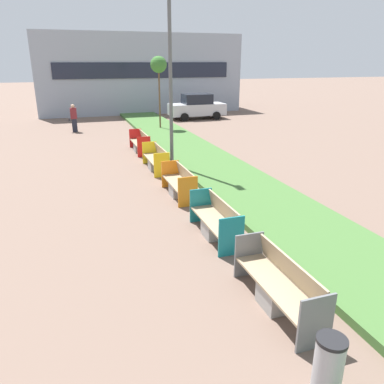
{
  "coord_description": "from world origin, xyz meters",
  "views": [
    {
      "loc": [
        -2.34,
        3.15,
        4.21
      ],
      "look_at": [
        0.9,
        12.88,
        0.6
      ],
      "focal_mm": 35.0,
      "sensor_mm": 36.0,
      "label": 1
    }
  ],
  "objects": [
    {
      "name": "bench_orange_frame",
      "position": [
        0.94,
        14.29,
        0.37
      ],
      "size": [
        0.65,
        2.05,
        0.94
      ],
      "color": "#9E9B96",
      "rests_on": "ground"
    },
    {
      "name": "bench_yellow_frame",
      "position": [
        0.94,
        17.6,
        0.37
      ],
      "size": [
        0.65,
        2.21,
        0.94
      ],
      "color": "#9E9B96",
      "rests_on": "ground"
    },
    {
      "name": "bench_teal_frame",
      "position": [
        0.94,
        11.1,
        0.37
      ],
      "size": [
        0.65,
        2.09,
        0.94
      ],
      "color": "#9E9B96",
      "rests_on": "ground"
    },
    {
      "name": "planter_grass_strip",
      "position": [
        3.2,
        12.0,
        0.09
      ],
      "size": [
        2.8,
        120.0,
        0.18
      ],
      "color": "#426B33",
      "rests_on": "ground"
    },
    {
      "name": "bench_grey_frame",
      "position": [
        0.94,
        8.09,
        0.37
      ],
      "size": [
        0.65,
        2.28,
        0.94
      ],
      "color": "#9E9B96",
      "rests_on": "ground"
    },
    {
      "name": "building_backdrop",
      "position": [
        4.0,
        37.66,
        3.17
      ],
      "size": [
        16.76,
        7.23,
        6.34
      ],
      "color": "#939EAD",
      "rests_on": "ground"
    },
    {
      "name": "bench_red_frame",
      "position": [
        0.94,
        20.96,
        0.37
      ],
      "size": [
        0.65,
        2.21,
        0.94
      ],
      "color": "#9E9B96",
      "rests_on": "ground"
    },
    {
      "name": "street_lamp_post",
      "position": [
        1.55,
        17.42,
        4.39
      ],
      "size": [
        0.24,
        0.44,
        8.01
      ],
      "color": "#56595B",
      "rests_on": "ground"
    },
    {
      "name": "pedestrian_walking",
      "position": [
        -1.92,
        27.61,
        0.86
      ],
      "size": [
        0.53,
        0.24,
        1.69
      ],
      "color": "#232633",
      "rests_on": "ground"
    },
    {
      "name": "sapling_tree_far",
      "position": [
        3.28,
        26.46,
        3.92
      ],
      "size": [
        0.99,
        0.99,
        4.49
      ],
      "color": "brown",
      "rests_on": "ground"
    },
    {
      "name": "parked_car_distant",
      "position": [
        7.15,
        30.49,
        0.91
      ],
      "size": [
        4.2,
        2.0,
        1.86
      ],
      "rotation": [
        0.0,
        0.0,
        0.0
      ],
      "color": "#B7BABF",
      "rests_on": "ground"
    },
    {
      "name": "litter_bin",
      "position": [
        0.49,
        6.16,
        0.48
      ],
      "size": [
        0.39,
        0.39,
        0.96
      ],
      "color": "#9EA0A5",
      "rests_on": "ground"
    }
  ]
}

